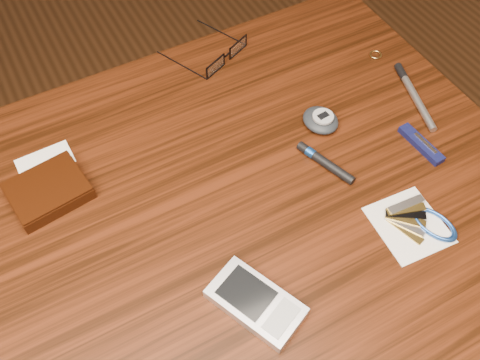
{
  "coord_description": "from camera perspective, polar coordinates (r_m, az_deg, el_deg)",
  "views": [
    {
      "loc": [
        -0.12,
        -0.36,
        1.38
      ],
      "look_at": [
        0.09,
        0.03,
        0.76
      ],
      "focal_mm": 40.0,
      "sensor_mm": 36.0,
      "label": 1
    }
  ],
  "objects": [
    {
      "name": "desk",
      "position": [
        0.83,
        -4.42,
        -8.53
      ],
      "size": [
        1.0,
        0.7,
        0.75
      ],
      "color": "#381608",
      "rests_on": "ground"
    },
    {
      "name": "wallet_and_card",
      "position": [
        0.8,
        -19.77,
        -1.0
      ],
      "size": [
        0.11,
        0.14,
        0.02
      ],
      "color": "black",
      "rests_on": "desk"
    },
    {
      "name": "eyeglasses",
      "position": [
        0.94,
        -1.74,
        13.13
      ],
      "size": [
        0.15,
        0.15,
        0.02
      ],
      "color": "black",
      "rests_on": "desk"
    },
    {
      "name": "gold_ring",
      "position": [
        0.99,
        14.26,
        12.82
      ],
      "size": [
        0.03,
        0.03,
        0.0
      ],
      "primitive_type": "torus",
      "rotation": [
        0.0,
        0.0,
        -0.32
      ],
      "color": "tan",
      "rests_on": "desk"
    },
    {
      "name": "pda_phone",
      "position": [
        0.67,
        1.68,
        -12.9
      ],
      "size": [
        0.1,
        0.13,
        0.02
      ],
      "color": "silver",
      "rests_on": "desk"
    },
    {
      "name": "pedometer",
      "position": [
        0.85,
        8.61,
        6.36
      ],
      "size": [
        0.06,
        0.06,
        0.02
      ],
      "color": "black",
      "rests_on": "desk"
    },
    {
      "name": "notepad_keys",
      "position": [
        0.77,
        18.7,
        -4.36
      ],
      "size": [
        0.11,
        0.11,
        0.01
      ],
      "color": "silver",
      "rests_on": "desk"
    },
    {
      "name": "pocket_knife",
      "position": [
        0.86,
        18.77,
        3.65
      ],
      "size": [
        0.02,
        0.08,
        0.01
      ],
      "color": "#0D1338",
      "rests_on": "desk"
    },
    {
      "name": "silver_pen",
      "position": [
        0.93,
        17.86,
        9.02
      ],
      "size": [
        0.05,
        0.15,
        0.01
      ],
      "color": "#AEAEB3",
      "rests_on": "desk"
    },
    {
      "name": "black_blue_pen",
      "position": [
        0.8,
        8.9,
        1.97
      ],
      "size": [
        0.04,
        0.1,
        0.01
      ],
      "color": "black",
      "rests_on": "desk"
    }
  ]
}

